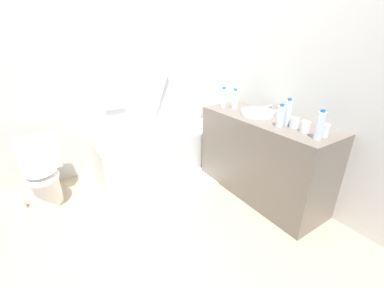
{
  "coord_description": "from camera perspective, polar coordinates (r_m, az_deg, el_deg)",
  "views": [
    {
      "loc": [
        -0.77,
        -1.7,
        1.6
      ],
      "look_at": [
        0.54,
        0.33,
        0.56
      ],
      "focal_mm": 22.66,
      "sensor_mm": 36.0,
      "label": 1
    }
  ],
  "objects": [
    {
      "name": "toilet",
      "position": [
        2.94,
        -31.7,
        -5.7
      ],
      "size": [
        0.39,
        0.54,
        0.7
      ],
      "rotation": [
        0.0,
        0.0,
        -1.66
      ],
      "color": "white",
      "rests_on": "ground_plane"
    },
    {
      "name": "bath_mat",
      "position": [
        2.97,
        -0.85,
        -9.09
      ],
      "size": [
        0.68,
        0.41,
        0.01
      ],
      "primitive_type": "cube",
      "color": "white",
      "rests_on": "ground_plane"
    },
    {
      "name": "wall_back_tiled",
      "position": [
        3.23,
        -19.37,
        14.1
      ],
      "size": [
        3.18,
        0.1,
        2.3
      ],
      "primitive_type": "cube",
      "color": "silver",
      "rests_on": "ground_plane"
    },
    {
      "name": "drinking_glass_0",
      "position": [
        2.35,
        22.94,
        4.63
      ],
      "size": [
        0.08,
        0.08,
        0.09
      ],
      "primitive_type": "cylinder",
      "color": "white",
      "rests_on": "vanity_counter"
    },
    {
      "name": "vanity_counter",
      "position": [
        2.71,
        15.99,
        -2.99
      ],
      "size": [
        0.54,
        1.43,
        0.88
      ],
      "primitive_type": "cube",
      "color": "#6B6056",
      "rests_on": "ground_plane"
    },
    {
      "name": "drinking_glass_2",
      "position": [
        2.22,
        28.65,
        2.82
      ],
      "size": [
        0.08,
        0.08,
        0.1
      ],
      "primitive_type": "cylinder",
      "color": "white",
      "rests_on": "vanity_counter"
    },
    {
      "name": "drinking_glass_1",
      "position": [
        2.26,
        25.09,
        3.7
      ],
      "size": [
        0.08,
        0.08,
        0.1
      ],
      "primitive_type": "cylinder",
      "color": "white",
      "rests_on": "vanity_counter"
    },
    {
      "name": "ground_plane",
      "position": [
        2.46,
        -6.78,
        -17.38
      ],
      "size": [
        3.78,
        3.78,
        0.0
      ],
      "primitive_type": "plane",
      "color": "tan"
    },
    {
      "name": "sink_basin",
      "position": [
        2.62,
        15.13,
        7.07
      ],
      "size": [
        0.34,
        0.34,
        0.05
      ],
      "primitive_type": "cylinder",
      "color": "white",
      "rests_on": "vanity_counter"
    },
    {
      "name": "water_bottle_2",
      "position": [
        2.37,
        21.6,
        6.89
      ],
      "size": [
        0.06,
        0.06,
        0.25
      ],
      "color": "silver",
      "rests_on": "vanity_counter"
    },
    {
      "name": "water_bottle_3",
      "position": [
        2.12,
        27.86,
        3.86
      ],
      "size": [
        0.06,
        0.06,
        0.24
      ],
      "color": "silver",
      "rests_on": "vanity_counter"
    },
    {
      "name": "toilet_paper_roll",
      "position": [
        3.08,
        -35.52,
        -11.62
      ],
      "size": [
        0.11,
        0.11,
        0.12
      ],
      "primitive_type": "cylinder",
      "color": "white",
      "rests_on": "ground_plane"
    },
    {
      "name": "water_bottle_1",
      "position": [
        2.87,
        7.42,
        10.74
      ],
      "size": [
        0.07,
        0.07,
        0.23
      ],
      "color": "silver",
      "rests_on": "vanity_counter"
    },
    {
      "name": "bathtub",
      "position": [
        3.27,
        -7.42,
        -0.96
      ],
      "size": [
        1.65,
        0.68,
        1.18
      ],
      "color": "silver",
      "rests_on": "ground_plane"
    },
    {
      "name": "wall_right_mirror",
      "position": [
        2.83,
        19.75,
        12.92
      ],
      "size": [
        0.1,
        3.09,
        2.3
      ],
      "primitive_type": "cube",
      "color": "silver",
      "rests_on": "ground_plane"
    },
    {
      "name": "water_bottle_0",
      "position": [
        2.31,
        20.13,
        6.17
      ],
      "size": [
        0.07,
        0.07,
        0.21
      ],
      "color": "silver",
      "rests_on": "vanity_counter"
    },
    {
      "name": "sink_faucet",
      "position": [
        2.76,
        17.95,
        7.84
      ],
      "size": [
        0.13,
        0.15,
        0.09
      ],
      "color": "#B3B3B8",
      "rests_on": "vanity_counter"
    },
    {
      "name": "water_bottle_4",
      "position": [
        2.83,
        10.07,
        10.35
      ],
      "size": [
        0.07,
        0.07,
        0.22
      ],
      "color": "silver",
      "rests_on": "vanity_counter"
    }
  ]
}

